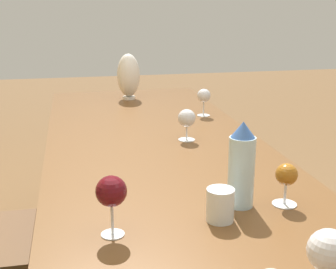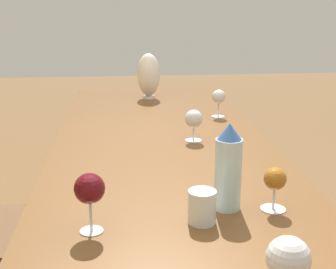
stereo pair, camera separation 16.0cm
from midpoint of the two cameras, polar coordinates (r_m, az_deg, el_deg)
dining_table at (r=1.49m, az=-1.66°, el=-8.18°), size 3.07×0.85×0.78m
water_bottle at (r=1.26m, az=5.38°, el=-3.88°), size 0.07×0.07×0.24m
water_tumbler at (r=1.20m, az=2.56°, el=-8.65°), size 0.07×0.07×0.09m
vase at (r=2.65m, az=-6.52°, el=7.12°), size 0.13×0.13×0.26m
wine_glass_1 at (r=1.12m, az=-11.04°, el=-7.04°), size 0.08×0.08×0.15m
wine_glass_2 at (r=2.26m, az=2.37°, el=4.62°), size 0.07×0.07×0.13m
wine_glass_3 at (r=1.29m, az=10.84°, el=-5.10°), size 0.07×0.07×0.12m
wine_glass_4 at (r=1.86m, az=-0.16°, el=1.88°), size 0.07×0.07×0.13m
wine_glass_5 at (r=0.91m, az=14.22°, el=-13.85°), size 0.08×0.08×0.14m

